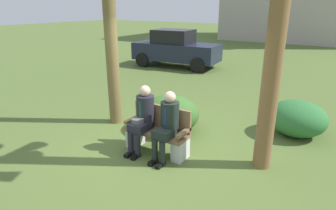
% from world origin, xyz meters
% --- Properties ---
extents(ground_plane, '(80.00, 80.00, 0.00)m').
position_xyz_m(ground_plane, '(0.00, 0.00, 0.00)').
color(ground_plane, '#51662F').
extents(park_bench, '(1.25, 0.44, 0.90)m').
position_xyz_m(park_bench, '(0.14, -0.18, 0.39)').
color(park_bench, brown).
rests_on(park_bench, ground).
extents(seated_man_left, '(0.34, 0.72, 1.29)m').
position_xyz_m(seated_man_left, '(-0.13, -0.30, 0.72)').
color(seated_man_left, '#23232D').
rests_on(seated_man_left, ground).
extents(seated_man_right, '(0.34, 0.72, 1.27)m').
position_xyz_m(seated_man_right, '(0.42, -0.30, 0.71)').
color(seated_man_right, '#1E2823').
rests_on(seated_man_right, ground).
extents(shrub_near_bench, '(1.31, 1.20, 0.82)m').
position_xyz_m(shrub_near_bench, '(-0.19, 0.78, 0.41)').
color(shrub_near_bench, '#366026').
rests_on(shrub_near_bench, ground).
extents(shrub_mid_lawn, '(1.24, 1.14, 0.78)m').
position_xyz_m(shrub_mid_lawn, '(2.25, 2.07, 0.39)').
color(shrub_mid_lawn, '#2F6E36').
rests_on(shrub_mid_lawn, ground).
extents(shrub_far_lawn, '(0.87, 0.80, 0.55)m').
position_xyz_m(shrub_far_lawn, '(2.33, 2.55, 0.27)').
color(shrub_far_lawn, '#2C6633').
rests_on(shrub_far_lawn, ground).
extents(parked_car_near, '(4.02, 1.99, 1.68)m').
position_xyz_m(parked_car_near, '(-3.87, 7.06, 0.84)').
color(parked_car_near, '#1E2338').
rests_on(parked_car_near, ground).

